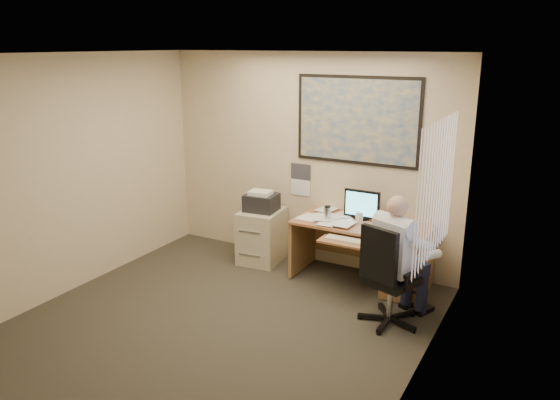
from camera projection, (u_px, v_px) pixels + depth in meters
The scene contains 8 objects.
room_shell at pixel (203, 204), 5.09m from camera, with size 4.00×4.50×2.70m.
desk at pixel (388, 252), 6.38m from camera, with size 1.60×0.97×1.10m.
world_map at pixel (357, 121), 6.52m from camera, with size 1.56×0.03×1.06m, color #1E4C93.
wall_calendar at pixel (301, 180), 7.10m from camera, with size 0.28×0.01×0.42m, color white.
window_blinds at pixel (438, 190), 4.80m from camera, with size 0.06×1.40×1.30m, color beige, non-canonical shape.
filing_cabinet at pixel (262, 231), 7.17m from camera, with size 0.56×0.65×0.97m.
office_chair at pixel (390, 296), 5.54m from camera, with size 0.82×0.82×1.08m.
person at pixel (393, 260), 5.52m from camera, with size 0.56×0.80×1.36m, color silver, non-canonical shape.
Camera 1 is at (2.97, -3.94, 2.79)m, focal length 35.00 mm.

